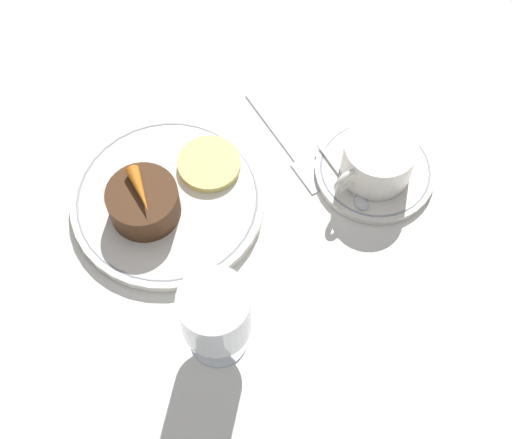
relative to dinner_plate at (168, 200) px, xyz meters
The scene contains 10 objects.
ground_plane 0.03m from the dinner_plate, 157.91° to the left, with size 3.00×3.00×0.00m, color white.
dinner_plate is the anchor object (origin of this frame).
saucer 0.26m from the dinner_plate, 151.66° to the left, with size 0.15×0.15×0.01m.
coffee_cup 0.26m from the dinner_plate, 150.76° to the left, with size 0.11×0.09×0.06m.
spoon 0.22m from the dinner_plate, 147.20° to the left, with size 0.03×0.11×0.00m.
wine_glass 0.20m from the dinner_plate, 72.63° to the left, with size 0.07×0.07×0.12m.
fork 0.17m from the dinner_plate, 167.65° to the left, with size 0.04×0.17×0.01m.
dessert_cake 0.04m from the dinner_plate, ahead, with size 0.08×0.08×0.04m.
carrot_garnish 0.06m from the dinner_plate, ahead, with size 0.03×0.06×0.02m.
pineapple_slice 0.07m from the dinner_plate, behind, with size 0.08×0.08×0.01m.
Camera 1 is at (0.21, 0.38, 0.76)m, focal length 50.00 mm.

